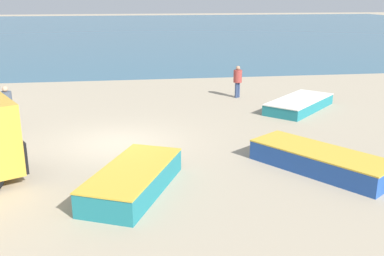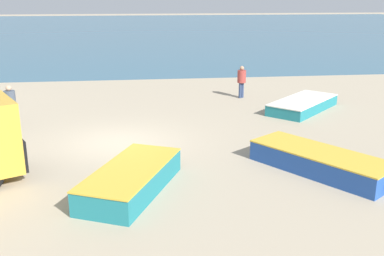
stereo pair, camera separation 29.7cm
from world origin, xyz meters
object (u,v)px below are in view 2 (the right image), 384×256
(fishing_rowboat_0, at_px, (134,177))
(fisherman_2, at_px, (242,79))
(fisherman_0, at_px, (10,102))
(fishing_rowboat_2, at_px, (304,104))
(fishing_rowboat_1, at_px, (325,163))

(fishing_rowboat_0, distance_m, fisherman_2, 11.63)
(fishing_rowboat_0, relative_size, fisherman_0, 2.72)
(fishing_rowboat_2, xyz_separation_m, fisherman_0, (-12.35, -1.18, 0.74))
(fishing_rowboat_1, height_order, fisherman_2, fisherman_2)
(fishing_rowboat_2, height_order, fisherman_2, fisherman_2)
(fishing_rowboat_2, bearing_deg, fisherman_2, 85.73)
(fishing_rowboat_1, bearing_deg, fishing_rowboat_0, -121.46)
(fishing_rowboat_0, bearing_deg, fishing_rowboat_2, -20.54)
(fishing_rowboat_2, bearing_deg, fishing_rowboat_0, -179.42)
(fisherman_2, bearing_deg, fishing_rowboat_2, -174.88)
(fishing_rowboat_1, relative_size, fishing_rowboat_2, 1.13)
(fishing_rowboat_0, height_order, fishing_rowboat_1, fishing_rowboat_0)
(fishing_rowboat_1, xyz_separation_m, fisherman_0, (-10.31, 6.07, 0.67))
(fishing_rowboat_0, height_order, fisherman_2, fisherman_2)
(fishing_rowboat_0, xyz_separation_m, fishing_rowboat_2, (7.58, 7.66, -0.08))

